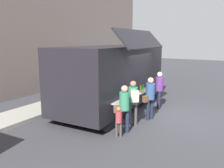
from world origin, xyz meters
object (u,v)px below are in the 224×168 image
customer_mid_with_backpack (133,99)px  customer_extra_browsing (159,87)px  trash_bin (112,81)px  customer_rear_waiting (124,105)px  customer_front_ordering (150,95)px  child_near_queue (119,119)px  food_truck_main (114,75)px

customer_mid_with_backpack → customer_extra_browsing: (2.56, -0.09, -0.01)m
customer_mid_with_backpack → trash_bin: bearing=-0.6°
customer_extra_browsing → customer_rear_waiting: bearing=63.0°
customer_front_ordering → customer_mid_with_backpack: 0.96m
trash_bin → customer_rear_waiting: customer_rear_waiting is taller
customer_rear_waiting → child_near_queue: (-0.39, -0.02, -0.37)m
food_truck_main → customer_rear_waiting: bearing=-145.3°
food_truck_main → trash_bin: food_truck_main is taller
customer_rear_waiting → customer_extra_browsing: (3.34, -0.06, 0.04)m
customer_extra_browsing → customer_mid_with_backpack: bearing=62.0°
customer_front_ordering → child_near_queue: size_ratio=1.67×
trash_bin → customer_extra_browsing: (-2.74, -4.11, 0.50)m
trash_bin → customer_extra_browsing: size_ratio=0.60×
customer_front_ordering → customer_mid_with_backpack: bearing=93.0°
food_truck_main → customer_extra_browsing: (1.01, -1.79, -0.54)m
food_truck_main → trash_bin: bearing=29.8°
food_truck_main → customer_mid_with_backpack: food_truck_main is taller
food_truck_main → customer_rear_waiting: food_truck_main is taller
trash_bin → customer_front_ordering: 6.16m
trash_bin → customer_mid_with_backpack: size_ratio=0.61×
food_truck_main → trash_bin: size_ratio=6.42×
trash_bin → child_near_queue: size_ratio=1.01×
food_truck_main → trash_bin: 4.54m
food_truck_main → customer_extra_browsing: 2.13m
food_truck_main → customer_extra_browsing: food_truck_main is taller
customer_rear_waiting → customer_extra_browsing: customer_extra_browsing is taller
customer_extra_browsing → child_near_queue: bearing=63.5°
customer_mid_with_backpack → child_near_queue: customer_mid_with_backpack is taller
customer_mid_with_backpack → customer_front_ordering: bearing=-54.9°
customer_front_ordering → customer_extra_browsing: (1.64, 0.19, 0.01)m
customer_front_ordering → customer_extra_browsing: bearing=-63.1°
food_truck_main → customer_front_ordering: (-0.63, -1.98, -0.56)m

